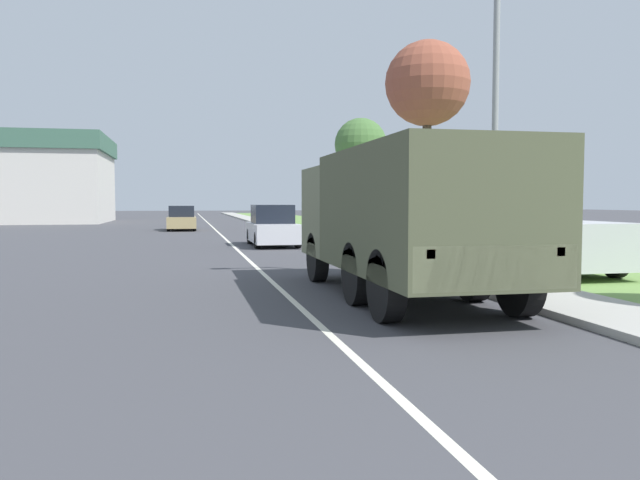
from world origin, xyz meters
TOP-DOWN VIEW (x-y plane):
  - ground_plane at (0.00, 40.00)m, footprint 180.00×180.00m
  - lane_centre_stripe at (0.00, 40.00)m, footprint 0.12×120.00m
  - sidewalk_right at (4.50, 40.00)m, footprint 1.80×120.00m
  - grass_strip_right at (8.90, 40.00)m, footprint 7.00×120.00m
  - military_truck at (2.11, 12.51)m, footprint 2.48×7.38m
  - car_nearest_ahead at (1.59, 26.68)m, footprint 1.77×4.45m
  - car_second_ahead at (-2.11, 41.70)m, footprint 1.75×4.23m
  - pickup_truck at (7.03, 16.21)m, footprint 2.01×5.52m
  - lamp_post at (4.54, 14.05)m, footprint 1.69×0.24m
  - tree_mid_right at (7.02, 23.62)m, footprint 3.17×3.17m
  - tree_far_right at (8.25, 36.96)m, footprint 3.07×3.07m
  - building_distant at (-15.05, 59.63)m, footprint 13.37×12.95m

SIDE VIEW (x-z plane):
  - ground_plane at x=0.00m, z-range 0.00..0.00m
  - lane_centre_stripe at x=0.00m, z-range 0.00..0.00m
  - grass_strip_right at x=8.90m, z-range 0.00..0.02m
  - sidewalk_right at x=4.50m, z-range 0.00..0.12m
  - car_second_ahead at x=-2.11m, z-range -0.08..1.47m
  - car_nearest_ahead at x=1.59m, z-range -0.09..1.58m
  - pickup_truck at x=7.03m, z-range -0.03..1.85m
  - military_truck at x=2.11m, z-range 0.21..2.92m
  - building_distant at x=-15.05m, z-range 0.05..7.49m
  - lamp_post at x=4.54m, z-range 0.79..7.83m
  - tree_far_right at x=8.25m, z-range 1.79..8.47m
  - tree_mid_right at x=7.02m, z-range 2.26..10.03m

